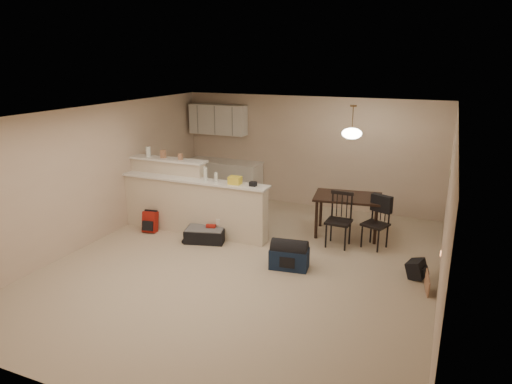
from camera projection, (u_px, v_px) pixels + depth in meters
The scene contains 21 objects.
room at pixel (245, 192), 7.27m from camera, with size 7.00×7.02×2.50m.
breakfast_bar at pixel (184, 200), 8.98m from camera, with size 3.08×0.58×1.39m.
upper_cabinets at pixel (218, 119), 10.84m from camera, with size 1.40×0.34×0.70m, color white.
kitchen_counter at pixel (224, 180), 11.06m from camera, with size 1.80×0.60×0.90m, color white.
thermostat at pixel (450, 173), 7.44m from camera, with size 0.02×0.12×0.12m, color beige.
jar at pixel (148, 152), 9.19m from camera, with size 0.10×0.10×0.20m, color silver.
cereal_box at pixel (163, 154), 9.06m from camera, with size 0.10×0.07×0.16m, color #A67455.
small_box at pixel (180, 157), 8.91m from camera, with size 0.08×0.06×0.12m, color #A67455.
bottle_a at pixel (205, 174), 8.53m from camera, with size 0.07×0.07×0.26m, color silver.
bottle_b at pixel (216, 177), 8.46m from camera, with size 0.06×0.06×0.18m, color silver.
bag_lump at pixel (235, 180), 8.32m from camera, with size 0.22×0.18×0.14m, color #A67455.
pouch at pixel (253, 184), 8.19m from camera, with size 0.12×0.10×0.08m, color #A67455.
dining_table at pixel (348, 201), 8.69m from camera, with size 1.36×1.00×0.78m.
pendant_lamp at pixel (352, 133), 8.32m from camera, with size 0.36×0.36×0.62m.
dining_chair_near at pixel (339, 220), 8.21m from camera, with size 0.43×0.41×0.99m, color black, non-canonical shape.
dining_chair_far at pixel (375, 223), 8.15m from camera, with size 0.41×0.39×0.93m, color black, non-canonical shape.
suitcase at pixel (205, 235), 8.54m from camera, with size 0.72×0.47×0.24m, color black.
red_backpack at pixel (150, 222), 8.98m from camera, with size 0.27×0.17×0.41m, color #9E1A11.
navy_duffel at pixel (289, 258), 7.42m from camera, with size 0.62×0.34×0.34m, color #12213B.
black_daypack at pixel (417, 269), 7.12m from camera, with size 0.31×0.22×0.28m, color black.
cardboard_sheet at pixel (427, 284), 6.65m from camera, with size 0.38×0.02×0.29m, color #A67455.
Camera 1 is at (2.90, -6.34, 3.30)m, focal length 32.00 mm.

